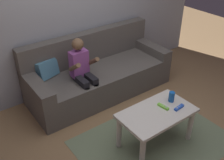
{
  "coord_description": "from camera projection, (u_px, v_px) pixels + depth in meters",
  "views": [
    {
      "loc": [
        -1.67,
        -1.61,
        2.27
      ],
      "look_at": [
        -0.07,
        0.59,
        0.59
      ],
      "focal_mm": 42.73,
      "sensor_mm": 36.0,
      "label": 1
    }
  ],
  "objects": [
    {
      "name": "ground_plane",
      "position": [
        146.0,
        141.0,
        3.14
      ],
      "size": [
        9.33,
        9.33,
        0.0
      ],
      "primitive_type": "plane",
      "color": "olive"
    },
    {
      "name": "wall_back",
      "position": [
        71.0,
        4.0,
        3.59
      ],
      "size": [
        4.67,
        0.05,
        2.5
      ],
      "primitive_type": "cube",
      "color": "#999EA8",
      "rests_on": "ground"
    },
    {
      "name": "couch",
      "position": [
        98.0,
        74.0,
        3.9
      ],
      "size": [
        2.09,
        0.8,
        0.85
      ],
      "color": "#56514C",
      "rests_on": "ground"
    },
    {
      "name": "person_seated_on_couch",
      "position": [
        83.0,
        71.0,
        3.47
      ],
      "size": [
        0.33,
        0.4,
        0.97
      ],
      "color": "black",
      "rests_on": "ground"
    },
    {
      "name": "coffee_table",
      "position": [
        156.0,
        118.0,
        2.94
      ],
      "size": [
        0.84,
        0.49,
        0.45
      ],
      "color": "beige",
      "rests_on": "ground"
    },
    {
      "name": "area_rug",
      "position": [
        154.0,
        142.0,
        3.13
      ],
      "size": [
        1.71,
        1.24,
        0.01
      ],
      "primitive_type": "cube",
      "color": "#6B7A5B",
      "rests_on": "ground"
    },
    {
      "name": "game_remote_lime_near_edge",
      "position": [
        163.0,
        107.0,
        2.95
      ],
      "size": [
        0.05,
        0.14,
        0.03
      ],
      "color": "#72C638",
      "rests_on": "coffee_table"
    },
    {
      "name": "game_remote_blue_center",
      "position": [
        179.0,
        107.0,
        2.94
      ],
      "size": [
        0.14,
        0.05,
        0.03
      ],
      "color": "blue",
      "rests_on": "coffee_table"
    },
    {
      "name": "soda_can",
      "position": [
        172.0,
        97.0,
        3.03
      ],
      "size": [
        0.07,
        0.07,
        0.12
      ],
      "primitive_type": "cylinder",
      "color": "#1959B2",
      "rests_on": "coffee_table"
    }
  ]
}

